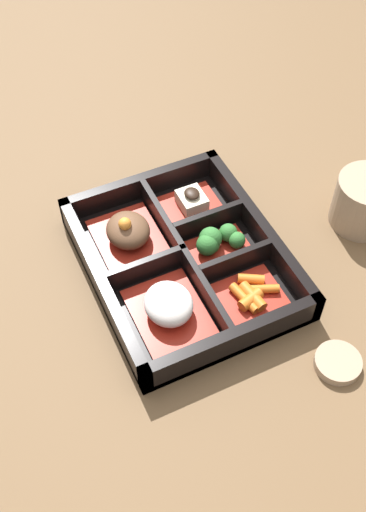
% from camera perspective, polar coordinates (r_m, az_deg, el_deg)
% --- Properties ---
extents(ground_plane, '(3.00, 3.00, 0.00)m').
position_cam_1_polar(ground_plane, '(0.80, -0.00, -1.12)').
color(ground_plane, brown).
extents(bento_base, '(0.29, 0.24, 0.01)m').
position_cam_1_polar(bento_base, '(0.79, -0.00, -0.90)').
color(bento_base, black).
rests_on(bento_base, ground_plane).
extents(bento_rim, '(0.29, 0.24, 0.05)m').
position_cam_1_polar(bento_rim, '(0.78, 0.18, -0.05)').
color(bento_rim, black).
rests_on(bento_rim, ground_plane).
extents(bowl_rice, '(0.11, 0.09, 0.04)m').
position_cam_1_polar(bowl_rice, '(0.73, -1.37, -4.82)').
color(bowl_rice, maroon).
rests_on(bowl_rice, bento_base).
extents(bowl_stew, '(0.11, 0.09, 0.05)m').
position_cam_1_polar(bowl_stew, '(0.80, -5.24, 2.22)').
color(bowl_stew, maroon).
rests_on(bowl_stew, bento_base).
extents(bowl_carrots, '(0.07, 0.08, 0.02)m').
position_cam_1_polar(bowl_carrots, '(0.75, 6.49, -3.67)').
color(bowl_carrots, maroon).
rests_on(bowl_carrots, bento_base).
extents(bowl_greens, '(0.06, 0.08, 0.04)m').
position_cam_1_polar(bowl_greens, '(0.79, 3.11, 1.37)').
color(bowl_greens, maroon).
rests_on(bowl_greens, bento_base).
extents(bowl_tofu, '(0.07, 0.08, 0.03)m').
position_cam_1_polar(bowl_tofu, '(0.85, 0.84, 5.07)').
color(bowl_tofu, maroon).
rests_on(bowl_tofu, bento_base).
extents(tea_cup, '(0.09, 0.09, 0.07)m').
position_cam_1_polar(tea_cup, '(0.86, 16.97, 5.04)').
color(tea_cup, gray).
rests_on(tea_cup, ground_plane).
extents(sauce_dish, '(0.06, 0.06, 0.01)m').
position_cam_1_polar(sauce_dish, '(0.73, 14.53, -9.79)').
color(sauce_dish, gray).
rests_on(sauce_dish, ground_plane).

